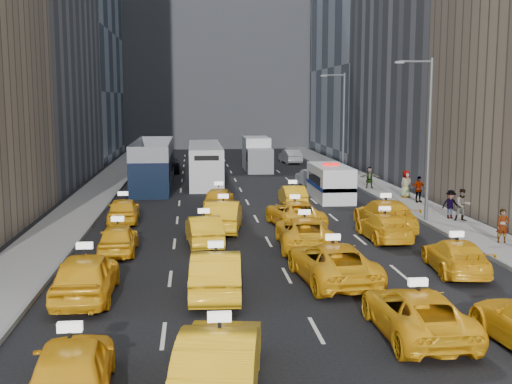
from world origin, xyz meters
TOP-DOWN VIEW (x-y plane):
  - ground at (0.00, 0.00)m, footprint 160.00×160.00m
  - sidewalk_west at (-10.50, 25.00)m, footprint 3.00×90.00m
  - sidewalk_east at (10.50, 25.00)m, footprint 3.00×90.00m
  - curb_west at (-9.05, 25.00)m, footprint 0.15×90.00m
  - curb_east at (9.05, 25.00)m, footprint 0.15×90.00m
  - building_backdrop at (0.00, 72.00)m, footprint 30.00×12.00m
  - streetlight_near at (9.18, 12.00)m, footprint 2.15×0.22m
  - streetlight_far at (9.18, 32.00)m, footprint 2.15×0.22m
  - taxi_0 at (-6.37, -7.90)m, footprint 2.14×4.63m
  - taxi_1 at (-3.03, -7.91)m, footprint 2.44×5.23m
  - taxi_2 at (2.80, -4.70)m, footprint 2.30×4.96m
  - taxi_4 at (-7.28, -0.24)m, footprint 1.99×4.87m
  - taxi_5 at (-2.83, -0.26)m, footprint 1.94×4.94m
  - taxi_6 at (1.57, 0.96)m, footprint 2.96×5.59m
  - taxi_7 at (6.70, 1.77)m, footprint 2.39×4.77m
  - taxi_8 at (-6.92, 6.27)m, footprint 1.66×4.00m
  - taxi_9 at (-3.10, 7.62)m, footprint 1.85×4.38m
  - taxi_10 at (1.50, 6.64)m, footprint 2.67×5.31m
  - taxi_11 at (5.65, 7.82)m, footprint 1.98×4.61m
  - taxi_12 at (-7.44, 13.58)m, footprint 1.84×4.22m
  - taxi_13 at (-2.03, 10.74)m, footprint 2.34×5.08m
  - taxi_14 at (1.83, 11.48)m, footprint 2.91×5.34m
  - taxi_15 at (6.36, 10.01)m, footprint 2.39×5.69m
  - taxi_16 at (-2.00, 17.12)m, footprint 2.28×4.44m
  - taxi_17 at (2.79, 18.35)m, footprint 1.40×4.01m
  - nypd_van at (5.76, 20.67)m, footprint 2.85×6.03m
  - double_decker at (-6.60, 27.79)m, footprint 3.49×12.39m
  - city_bus at (-2.58, 30.21)m, footprint 2.72×12.23m
  - box_truck at (2.60, 39.07)m, footprint 2.50×6.94m
  - misc_car_0 at (5.62, 26.94)m, footprint 2.00×4.42m
  - misc_car_1 at (-6.24, 38.77)m, footprint 3.01×6.06m
  - misc_car_2 at (2.82, 46.56)m, footprint 2.04×4.69m
  - misc_car_3 at (-2.69, 43.94)m, footprint 2.02×4.71m
  - misc_car_4 at (6.84, 45.68)m, footprint 2.05×4.67m
  - pedestrian_0 at (10.76, 6.03)m, footprint 0.63×0.46m
  - pedestrian_1 at (11.16, 11.46)m, footprint 0.89×0.52m
  - pedestrian_2 at (10.81, 12.26)m, footprint 1.05×0.46m
  - pedestrian_3 at (10.99, 17.93)m, footprint 1.06×0.60m
  - pedestrian_4 at (10.87, 20.07)m, footprint 1.04×0.83m
  - pedestrian_5 at (9.68, 24.89)m, footprint 1.54×0.68m

SIDE VIEW (x-z plane):
  - ground at x=0.00m, z-range 0.00..0.00m
  - sidewalk_west at x=-10.50m, z-range 0.00..0.15m
  - sidewalk_east at x=10.50m, z-range 0.00..0.15m
  - curb_west at x=-9.05m, z-range 0.00..0.18m
  - curb_east at x=9.05m, z-range 0.00..0.18m
  - taxi_17 at x=2.79m, z-range 0.00..1.32m
  - taxi_11 at x=5.65m, z-range 0.00..1.32m
  - taxi_7 at x=6.70m, z-range 0.00..1.33m
  - misc_car_2 at x=2.82m, z-range 0.00..1.34m
  - taxi_8 at x=-6.92m, z-range 0.00..1.35m
  - taxi_2 at x=2.80m, z-range 0.00..1.38m
  - taxi_9 at x=-3.10m, z-range 0.00..1.41m
  - misc_car_0 at x=5.62m, z-range 0.00..1.41m
  - taxi_12 at x=-7.44m, z-range 0.00..1.41m
  - taxi_14 at x=1.83m, z-range 0.00..1.42m
  - taxi_10 at x=1.50m, z-range 0.00..1.44m
  - taxi_16 at x=-2.00m, z-range 0.00..1.45m
  - misc_car_4 at x=6.84m, z-range 0.00..1.49m
  - taxi_6 at x=1.57m, z-range 0.00..1.50m
  - taxi_0 at x=-6.37m, z-range 0.00..1.54m
  - misc_car_3 at x=-2.69m, z-range 0.00..1.59m
  - taxi_5 at x=-2.83m, z-range 0.00..1.60m
  - taxi_13 at x=-2.03m, z-range 0.00..1.62m
  - taxi_15 at x=6.36m, z-range 0.00..1.64m
  - misc_car_1 at x=-6.24m, z-range 0.00..1.65m
  - taxi_4 at x=-7.28m, z-range 0.00..1.65m
  - taxi_1 at x=-3.03m, z-range 0.00..1.66m
  - pedestrian_2 at x=10.81m, z-range 0.15..1.75m
  - pedestrian_0 at x=10.76m, z-range 0.15..1.75m
  - pedestrian_5 at x=9.68m, z-range 0.15..1.76m
  - pedestrian_3 at x=10.99m, z-range 0.15..1.86m
  - pedestrian_1 at x=11.16m, z-range 0.15..1.92m
  - pedestrian_4 at x=10.87m, z-range 0.15..2.02m
  - nypd_van at x=5.76m, z-range -0.12..2.38m
  - box_truck at x=2.60m, z-range -0.03..3.13m
  - city_bus at x=-2.58m, z-range -0.01..3.14m
  - double_decker at x=-6.60m, z-range -0.01..3.55m
  - streetlight_near at x=9.18m, z-range 0.42..9.42m
  - streetlight_far at x=9.18m, z-range 0.42..9.42m
  - building_backdrop at x=0.00m, z-range 0.00..40.00m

